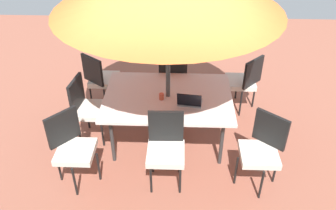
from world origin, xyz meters
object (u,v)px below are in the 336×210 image
chair_northwest (262,148)px  chair_east (88,106)px  chair_southwest (244,80)px  chair_south (172,79)px  chair_north (166,146)px  cup (162,97)px  chair_southeast (101,78)px  chair_northeast (72,145)px  dining_table (168,99)px  laptop (190,101)px

chair_northwest → chair_east: 2.48m
chair_southwest → chair_south: bearing=-44.2°
chair_north → cup: size_ratio=11.35×
chair_southeast → cup: bearing=175.4°
chair_northeast → cup: bearing=-13.6°
chair_northeast → chair_east: size_ratio=1.00×
chair_southwest → chair_south: same height
chair_north → chair_northwest: bearing=-0.7°
chair_southeast → cup: size_ratio=11.35×
chair_south → chair_northeast: bearing=49.3°
chair_north → dining_table: bearing=88.7°
chair_southwest → cup: 1.61m
dining_table → chair_northeast: size_ratio=1.80×
chair_northwest → chair_east: size_ratio=1.00×
chair_southeast → chair_south: bearing=-143.3°
chair_southeast → chair_north: size_ratio=1.00×
chair_northeast → chair_northwest: bearing=-46.9°
chair_northwest → laptop: size_ratio=2.80×
chair_southeast → chair_north: bearing=161.6°
chair_northwest → chair_southwest: 1.63m
dining_table → chair_northeast: (1.16, 0.82, -0.18)m
dining_table → laptop: 0.37m
chair_southeast → laptop: bearing=-179.1°
chair_north → chair_east: bearing=143.0°
chair_northeast → dining_table: bearing=-12.7°
chair_east → chair_south: size_ratio=1.00×
chair_south → chair_northwest: bearing=120.8°
dining_table → chair_east: chair_east is taller
chair_northeast → chair_northwest: 2.35m
chair_northeast → laptop: bearing=-24.7°
dining_table → cup: size_ratio=20.48×
chair_southwest → laptop: laptop is taller
chair_east → chair_north: same height
chair_northeast → chair_south: 2.04m
chair_northeast → laptop: size_ratio=2.80×
cup → dining_table: bearing=-134.5°
dining_table → chair_east: 1.17m
chair_north → chair_south: bearing=87.3°
chair_northeast → chair_north: same height
chair_northeast → cup: size_ratio=11.35×
dining_table → chair_east: (1.15, -0.03, -0.18)m
chair_southeast → chair_northwest: bearing=-177.9°
chair_south → cup: (0.12, 0.92, 0.27)m
chair_northeast → chair_southeast: size_ratio=1.00×
chair_northeast → chair_east: bearing=41.6°
chair_northeast → chair_northwest: (-2.35, -0.04, 0.00)m
chair_southeast → chair_north: 1.99m
dining_table → chair_northwest: size_ratio=1.80×
laptop → dining_table: bearing=-26.1°
dining_table → chair_southwest: bearing=-144.4°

